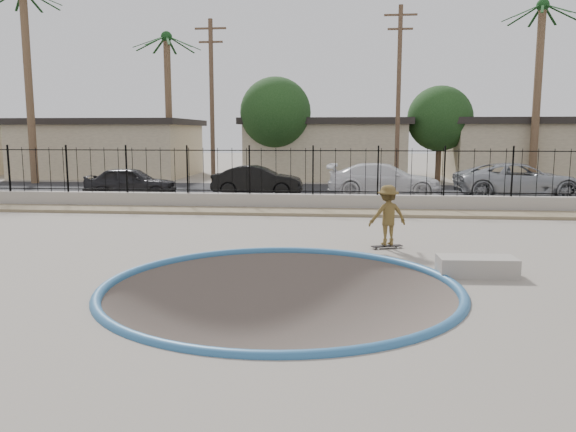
% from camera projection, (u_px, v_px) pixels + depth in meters
% --- Properties ---
extents(ground, '(120.00, 120.00, 2.20)m').
position_uv_depth(ground, '(315.00, 230.00, 23.85)').
color(ground, slate).
rests_on(ground, ground).
extents(bowl_pit, '(6.84, 6.84, 1.80)m').
position_uv_depth(bowl_pit, '(281.00, 288.00, 10.89)').
color(bowl_pit, '#493E38').
rests_on(bowl_pit, ground).
extents(coping_ring, '(7.04, 7.04, 0.20)m').
position_uv_depth(coping_ring, '(281.00, 288.00, 10.89)').
color(coping_ring, '#2B5E8D').
rests_on(coping_ring, ground).
extents(rock_strip, '(42.00, 1.60, 0.11)m').
position_uv_depth(rock_strip, '(311.00, 212.00, 20.92)').
color(rock_strip, '#978762').
rests_on(rock_strip, ground).
extents(retaining_wall, '(42.00, 0.45, 0.60)m').
position_uv_depth(retaining_wall, '(313.00, 202.00, 21.97)').
color(retaining_wall, '#A2998E').
rests_on(retaining_wall, ground).
extents(fence, '(40.00, 0.04, 1.80)m').
position_uv_depth(fence, '(313.00, 171.00, 21.79)').
color(fence, black).
rests_on(fence, retaining_wall).
extents(street, '(90.00, 8.00, 0.04)m').
position_uv_depth(street, '(320.00, 191.00, 28.60)').
color(street, black).
rests_on(street, ground).
extents(house_west, '(11.60, 8.60, 3.90)m').
position_uv_depth(house_west, '(111.00, 147.00, 39.13)').
color(house_west, tan).
rests_on(house_west, ground).
extents(house_center, '(10.60, 8.60, 3.90)m').
position_uv_depth(house_center, '(326.00, 148.00, 37.67)').
color(house_center, tan).
rests_on(house_center, ground).
extents(house_east, '(12.60, 8.60, 3.90)m').
position_uv_depth(house_east, '(542.00, 149.00, 36.31)').
color(house_east, tan).
rests_on(house_east, ground).
extents(palm_left, '(2.30, 2.30, 11.30)m').
position_uv_depth(palm_left, '(26.00, 45.00, 32.05)').
color(palm_left, brown).
rests_on(palm_left, ground).
extents(palm_mid, '(2.30, 2.30, 9.30)m').
position_uv_depth(palm_mid, '(168.00, 74.00, 35.49)').
color(palm_mid, brown).
rests_on(palm_mid, ground).
extents(palm_right, '(2.30, 2.30, 10.30)m').
position_uv_depth(palm_right, '(540.00, 54.00, 31.28)').
color(palm_right, brown).
rests_on(palm_right, ground).
extents(utility_pole_left, '(1.70, 0.24, 9.00)m').
position_uv_depth(utility_pole_left, '(212.00, 101.00, 30.47)').
color(utility_pole_left, '#473323').
rests_on(utility_pole_left, ground).
extents(utility_pole_mid, '(1.70, 0.24, 9.50)m').
position_uv_depth(utility_pole_mid, '(398.00, 95.00, 29.46)').
color(utility_pole_mid, '#473323').
rests_on(utility_pole_mid, ground).
extents(street_tree_left, '(4.32, 4.32, 6.36)m').
position_uv_depth(street_tree_left, '(275.00, 113.00, 34.19)').
color(street_tree_left, '#473323').
rests_on(street_tree_left, ground).
extents(street_tree_mid, '(3.96, 3.96, 5.83)m').
position_uv_depth(street_tree_mid, '(440.00, 119.00, 34.25)').
color(street_tree_mid, '#473323').
rests_on(street_tree_mid, ground).
extents(skater, '(1.14, 0.87, 1.55)m').
position_uv_depth(skater, '(388.00, 219.00, 14.48)').
color(skater, olive).
rests_on(skater, ground).
extents(skateboard, '(0.84, 0.48, 0.07)m').
position_uv_depth(skateboard, '(387.00, 246.00, 14.59)').
color(skateboard, black).
rests_on(skateboard, ground).
extents(concrete_ledge, '(1.63, 0.77, 0.40)m').
position_uv_depth(concrete_ledge, '(477.00, 266.00, 11.79)').
color(concrete_ledge, gray).
rests_on(concrete_ledge, ground).
extents(car_a, '(4.25, 2.02, 1.40)m').
position_uv_depth(car_a, '(131.00, 182.00, 25.79)').
color(car_a, black).
rests_on(car_a, street).
extents(car_b, '(4.26, 1.52, 1.40)m').
position_uv_depth(car_b, '(258.00, 181.00, 26.60)').
color(car_b, black).
rests_on(car_b, street).
extents(car_c, '(5.45, 2.56, 1.54)m').
position_uv_depth(car_c, '(385.00, 180.00, 26.22)').
color(car_c, white).
rests_on(car_c, street).
extents(car_d, '(5.83, 2.91, 1.59)m').
position_uv_depth(car_d, '(519.00, 180.00, 25.62)').
color(car_d, '#989CA1').
rests_on(car_d, street).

